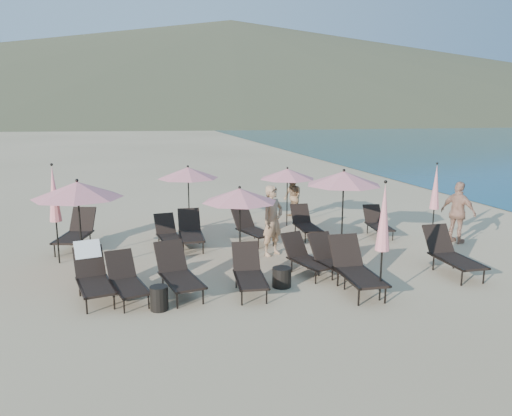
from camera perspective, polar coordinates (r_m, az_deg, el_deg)
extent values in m
plane|color=#D6BA8C|center=(11.46, 6.99, -8.68)|extent=(800.00, 800.00, 0.00)
cone|color=brown|center=(317.41, -2.83, 15.77)|extent=(690.00, 690.00, 55.00)
cone|color=brown|center=(391.63, 15.71, 12.88)|extent=(280.00, 280.00, 32.00)
cube|color=beige|center=(322.96, -22.31, 13.37)|extent=(18.00, 16.00, 38.00)
cube|color=black|center=(10.76, -17.83, -8.54)|extent=(0.85, 1.31, 0.05)
cube|color=black|center=(11.43, -18.53, -5.84)|extent=(0.70, 0.57, 0.62)
cylinder|color=black|center=(10.33, -18.79, -10.53)|extent=(0.04, 0.04, 0.34)
cylinder|color=black|center=(11.29, -19.50, -8.67)|extent=(0.04, 0.04, 0.34)
cylinder|color=black|center=(10.39, -15.90, -10.21)|extent=(0.04, 0.04, 0.34)
cylinder|color=black|center=(11.35, -16.86, -8.39)|extent=(0.04, 0.04, 0.34)
cube|color=black|center=(10.77, -19.47, -8.57)|extent=(0.32, 1.33, 0.04)
cube|color=black|center=(10.85, -16.28, -8.23)|extent=(0.32, 1.33, 0.04)
cube|color=white|center=(11.51, -18.71, -4.51)|extent=(0.59, 0.39, 0.37)
cube|color=black|center=(10.58, -14.21, -8.82)|extent=(0.83, 1.23, 0.05)
cube|color=black|center=(11.19, -15.24, -6.26)|extent=(0.66, 0.55, 0.58)
cylinder|color=black|center=(10.16, -14.85, -10.73)|extent=(0.03, 0.03, 0.32)
cylinder|color=black|center=(11.04, -16.05, -8.98)|extent=(0.03, 0.03, 0.32)
cylinder|color=black|center=(10.27, -12.17, -10.36)|extent=(0.03, 0.03, 0.32)
cylinder|color=black|center=(11.14, -13.58, -8.66)|extent=(0.03, 0.03, 0.32)
cube|color=black|center=(10.56, -15.76, -8.89)|extent=(0.34, 1.23, 0.04)
cube|color=black|center=(10.68, -12.80, -8.50)|extent=(0.34, 1.23, 0.04)
cube|color=black|center=(10.63, -0.60, -8.28)|extent=(0.72, 1.22, 0.05)
cube|color=black|center=(11.28, -1.16, -5.56)|extent=(0.65, 0.50, 0.60)
cylinder|color=black|center=(10.21, -1.64, -10.19)|extent=(0.04, 0.04, 0.33)
cylinder|color=black|center=(11.14, -2.28, -8.30)|extent=(0.04, 0.04, 0.33)
cylinder|color=black|center=(10.28, 1.21, -10.03)|extent=(0.04, 0.04, 0.33)
cylinder|color=black|center=(11.20, 0.33, -8.17)|extent=(0.04, 0.04, 0.33)
cube|color=black|center=(10.64, -2.21, -8.21)|extent=(0.17, 1.31, 0.04)
cube|color=black|center=(10.71, 0.93, -8.06)|extent=(0.17, 1.31, 0.04)
cube|color=black|center=(11.66, 9.70, -6.63)|extent=(0.84, 1.28, 0.05)
cube|color=black|center=(12.19, 7.55, -4.33)|extent=(0.69, 0.56, 0.61)
cylinder|color=black|center=(11.20, 10.10, -8.36)|extent=(0.04, 0.04, 0.33)
cylinder|color=black|center=(11.97, 7.21, -6.95)|extent=(0.04, 0.04, 0.33)
cylinder|color=black|center=(11.49, 12.16, -7.92)|extent=(0.04, 0.04, 0.33)
cylinder|color=black|center=(12.25, 9.20, -6.57)|extent=(0.04, 0.04, 0.33)
cube|color=black|center=(11.53, 8.37, -6.74)|extent=(0.32, 1.30, 0.04)
cube|color=black|center=(11.86, 10.72, -6.30)|extent=(0.32, 1.30, 0.04)
cube|color=black|center=(10.90, 11.93, -7.76)|extent=(0.74, 1.36, 0.06)
cube|color=black|center=(11.58, 10.20, -4.82)|extent=(0.71, 0.53, 0.69)
cylinder|color=black|center=(10.38, 11.66, -9.92)|extent=(0.04, 0.04, 0.38)
cylinder|color=black|center=(11.37, 9.33, -7.91)|extent=(0.04, 0.04, 0.38)
cylinder|color=black|center=(10.61, 14.56, -9.56)|extent=(0.04, 0.04, 0.38)
cylinder|color=black|center=(11.58, 12.03, -7.64)|extent=(0.04, 0.04, 0.38)
cube|color=black|center=(10.82, 10.18, -7.77)|extent=(0.11, 1.50, 0.04)
cube|color=black|center=(11.08, 13.41, -7.44)|extent=(0.11, 1.50, 0.04)
cube|color=black|center=(12.67, 22.15, -5.68)|extent=(0.70, 1.31, 0.05)
cube|color=black|center=(13.28, 20.10, -3.33)|extent=(0.68, 0.51, 0.67)
cylinder|color=black|center=(12.15, 22.46, -7.39)|extent=(0.04, 0.04, 0.37)
cylinder|color=black|center=(13.02, 19.62, -5.93)|extent=(0.04, 0.04, 0.37)
cylinder|color=black|center=(12.48, 24.58, -7.08)|extent=(0.04, 0.04, 0.37)
cylinder|color=black|center=(13.33, 21.66, -5.68)|extent=(0.04, 0.04, 0.37)
cube|color=black|center=(12.53, 20.79, -5.72)|extent=(0.07, 1.46, 0.04)
cube|color=black|center=(12.90, 23.20, -5.42)|extent=(0.07, 1.46, 0.04)
cube|color=black|center=(14.69, -20.25, -3.22)|extent=(1.00, 1.44, 0.05)
cube|color=black|center=(15.42, -19.17, -1.24)|extent=(0.78, 0.66, 0.68)
cylinder|color=black|center=(14.36, -22.03, -4.50)|extent=(0.04, 0.04, 0.37)
cylinder|color=black|center=(15.36, -20.42, -3.37)|extent=(0.04, 0.04, 0.37)
cylinder|color=black|center=(14.15, -19.90, -4.58)|extent=(0.04, 0.04, 0.37)
cylinder|color=black|center=(15.17, -18.42, -3.42)|extent=(0.04, 0.04, 0.37)
cube|color=black|center=(14.86, -21.36, -3.10)|extent=(0.43, 1.44, 0.04)
cube|color=black|center=(14.62, -18.97, -3.16)|extent=(0.43, 1.44, 0.04)
cube|color=black|center=(14.11, -9.71, -3.50)|extent=(0.72, 1.18, 0.05)
cube|color=black|center=(14.75, -10.38, -1.78)|extent=(0.62, 0.49, 0.57)
cylinder|color=black|center=(13.67, -10.24, -4.74)|extent=(0.03, 0.03, 0.31)
cylinder|color=black|center=(14.57, -11.03, -3.75)|extent=(0.03, 0.03, 0.31)
cylinder|color=black|center=(13.77, -8.28, -4.55)|extent=(0.03, 0.03, 0.31)
cylinder|color=black|center=(14.66, -9.19, -3.58)|extent=(0.03, 0.03, 0.31)
cube|color=black|center=(14.10, -10.85, -3.52)|extent=(0.21, 1.24, 0.04)
cube|color=black|center=(14.21, -8.66, -3.32)|extent=(0.21, 1.24, 0.04)
cube|color=black|center=(14.10, -7.38, -3.28)|extent=(0.70, 1.26, 0.05)
cube|color=black|center=(14.83, -7.66, -1.34)|extent=(0.66, 0.50, 0.64)
cylinder|color=black|center=(13.64, -8.32, -4.63)|extent=(0.04, 0.04, 0.35)
cylinder|color=black|center=(14.66, -8.57, -3.49)|extent=(0.04, 0.04, 0.35)
cylinder|color=black|center=(13.68, -6.07, -4.53)|extent=(0.04, 0.04, 0.35)
cylinder|color=black|center=(14.69, -6.49, -3.40)|extent=(0.04, 0.04, 0.35)
cube|color=black|center=(14.13, -8.65, -3.25)|extent=(0.11, 1.39, 0.04)
cube|color=black|center=(14.17, -6.15, -3.14)|extent=(0.11, 1.39, 0.04)
cube|color=black|center=(14.54, 0.07, -2.81)|extent=(0.94, 1.30, 0.05)
cube|color=black|center=(15.12, -1.54, -1.14)|extent=(0.71, 0.61, 0.60)
cylinder|color=black|center=(14.05, 0.28, -4.06)|extent=(0.04, 0.04, 0.33)
cylinder|color=black|center=(14.88, -1.83, -3.18)|extent=(0.04, 0.04, 0.33)
cylinder|color=black|center=(14.33, 1.98, -3.76)|extent=(0.04, 0.04, 0.33)
cylinder|color=black|center=(15.13, -0.18, -2.92)|extent=(0.04, 0.04, 0.33)
cube|color=black|center=(14.42, -1.01, -2.89)|extent=(0.45, 1.26, 0.04)
cube|color=black|center=(14.73, 0.93, -2.58)|extent=(0.45, 1.26, 0.04)
cube|color=black|center=(15.22, 5.96, -2.26)|extent=(0.61, 1.14, 0.05)
cube|color=black|center=(15.86, 5.09, -0.65)|extent=(0.59, 0.44, 0.58)
cylinder|color=black|center=(14.76, 5.65, -3.38)|extent=(0.03, 0.03, 0.32)
cylinder|color=black|center=(15.65, 4.51, -2.49)|extent=(0.03, 0.03, 0.32)
cylinder|color=black|center=(14.92, 7.43, -3.26)|extent=(0.03, 0.03, 0.32)
cylinder|color=black|center=(15.80, 6.20, -2.39)|extent=(0.03, 0.03, 0.32)
cube|color=black|center=(15.18, 4.90, -2.25)|extent=(0.07, 1.27, 0.04)
cube|color=black|center=(15.36, 6.91, -2.13)|extent=(0.07, 1.27, 0.04)
cube|color=black|center=(15.76, 14.01, -2.13)|extent=(0.70, 1.14, 0.04)
cube|color=black|center=(16.37, 13.17, -0.64)|extent=(0.61, 0.48, 0.55)
cylinder|color=black|center=(15.32, 13.75, -3.14)|extent=(0.03, 0.03, 0.30)
cylinder|color=black|center=(16.16, 12.62, -2.32)|extent=(0.03, 0.03, 0.30)
cylinder|color=black|center=(15.48, 15.37, -3.06)|extent=(0.03, 0.03, 0.30)
cylinder|color=black|center=(16.31, 14.17, -2.26)|extent=(0.03, 0.03, 0.30)
cube|color=black|center=(15.71, 13.03, -2.09)|extent=(0.20, 1.20, 0.04)
cube|color=black|center=(15.90, 14.86, -2.02)|extent=(0.20, 1.20, 0.04)
cube|color=black|center=(10.63, -8.43, -8.27)|extent=(0.87, 1.35, 0.05)
cube|color=black|center=(11.30, -9.74, -5.47)|extent=(0.72, 0.59, 0.64)
cylinder|color=black|center=(10.16, -8.99, -10.37)|extent=(0.04, 0.04, 0.35)
cylinder|color=black|center=(11.13, -10.60, -8.45)|extent=(0.04, 0.04, 0.35)
cylinder|color=black|center=(10.31, -6.07, -9.95)|extent=(0.04, 0.04, 0.35)
cylinder|color=black|center=(11.27, -7.92, -8.11)|extent=(0.04, 0.04, 0.35)
cube|color=black|center=(10.60, -10.14, -8.33)|extent=(0.31, 1.39, 0.04)
cube|color=black|center=(10.76, -6.92, -7.91)|extent=(0.31, 1.39, 0.04)
cube|color=black|center=(11.88, 6.43, -6.28)|extent=(0.86, 1.23, 0.05)
cube|color=black|center=(12.38, 4.39, -4.19)|extent=(0.67, 0.56, 0.57)
cylinder|color=black|center=(11.44, 6.84, -7.87)|extent=(0.03, 0.03, 0.31)
cylinder|color=black|center=(12.17, 4.11, -6.62)|extent=(0.03, 0.03, 0.31)
cylinder|color=black|center=(11.73, 8.73, -7.44)|extent=(0.03, 0.03, 0.31)
cylinder|color=black|center=(12.44, 5.95, -6.25)|extent=(0.03, 0.03, 0.31)
cube|color=black|center=(11.75, 5.21, -6.40)|extent=(0.38, 1.21, 0.04)
cube|color=black|center=(12.07, 7.36, -5.97)|extent=(0.38, 1.21, 0.04)
cylinder|color=black|center=(12.65, -19.43, -2.31)|extent=(0.04, 0.04, 2.12)
cone|color=pink|center=(12.47, -19.73, 1.98)|extent=(2.12, 2.12, 0.38)
sphere|color=black|center=(12.43, -19.80, 2.99)|extent=(0.08, 0.08, 0.08)
cylinder|color=black|center=(12.49, -1.86, -2.38)|extent=(0.04, 0.04, 1.88)
cone|color=pink|center=(12.31, -1.88, 1.48)|extent=(1.88, 1.88, 0.34)
sphere|color=black|center=(12.28, -1.89, 2.38)|extent=(0.07, 0.07, 0.07)
cylinder|color=black|center=(14.14, 9.86, -0.44)|extent=(0.04, 0.04, 2.10)
cone|color=pink|center=(13.98, 9.99, 3.38)|extent=(2.10, 2.10, 0.38)
sphere|color=black|center=(13.95, 10.02, 4.27)|extent=(0.08, 0.08, 0.08)
cylinder|color=black|center=(16.25, -7.69, 0.92)|extent=(0.04, 0.04, 1.96)
cone|color=pink|center=(16.12, -7.78, 4.02)|extent=(1.96, 1.96, 0.35)
sphere|color=black|center=(16.09, -7.80, 4.74)|extent=(0.07, 0.07, 0.07)
cylinder|color=black|center=(16.64, 3.57, 1.06)|extent=(0.04, 0.04, 1.85)
cone|color=pink|center=(16.51, 3.61, 3.92)|extent=(1.85, 1.85, 0.33)
sphere|color=black|center=(16.48, 3.62, 4.59)|extent=(0.07, 0.07, 0.07)
cylinder|color=black|center=(10.63, 14.06, -7.49)|extent=(0.04, 0.04, 1.08)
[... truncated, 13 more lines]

